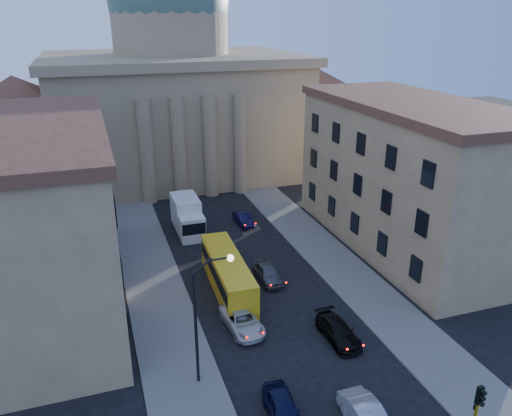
{
  "coord_description": "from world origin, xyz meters",
  "views": [
    {
      "loc": [
        -12.29,
        -17.79,
        22.19
      ],
      "look_at": [
        -0.81,
        16.2,
        8.25
      ],
      "focal_mm": 35.0,
      "sensor_mm": 36.0,
      "label": 1
    }
  ],
  "objects_px": {
    "city_bus": "(228,273)",
    "box_truck": "(188,217)",
    "car_left_near": "(283,409)",
    "street_lamp": "(204,311)",
    "traffic_light": "(476,413)"
  },
  "relations": [
    {
      "from": "car_left_near",
      "to": "box_truck",
      "type": "xyz_separation_m",
      "value": [
        0.18,
        28.66,
        1.0
      ]
    },
    {
      "from": "traffic_light",
      "to": "city_bus",
      "type": "xyz_separation_m",
      "value": [
        -7.87,
        20.59,
        -0.94
      ]
    },
    {
      "from": "car_left_near",
      "to": "box_truck",
      "type": "relative_size",
      "value": 0.65
    },
    {
      "from": "city_bus",
      "to": "box_truck",
      "type": "xyz_separation_m",
      "value": [
        -0.75,
        13.4,
        0.1
      ]
    },
    {
      "from": "city_bus",
      "to": "box_truck",
      "type": "bearing_deg",
      "value": 95.26
    },
    {
      "from": "street_lamp",
      "to": "car_left_near",
      "type": "height_order",
      "value": "street_lamp"
    },
    {
      "from": "traffic_light",
      "to": "car_left_near",
      "type": "xyz_separation_m",
      "value": [
        -8.8,
        5.32,
        -1.84
      ]
    },
    {
      "from": "traffic_light",
      "to": "car_left_near",
      "type": "height_order",
      "value": "traffic_light"
    },
    {
      "from": "box_truck",
      "to": "city_bus",
      "type": "bearing_deg",
      "value": -86.49
    },
    {
      "from": "street_lamp",
      "to": "car_left_near",
      "type": "xyz_separation_m",
      "value": [
        3.47,
        -4.68,
        -4.54
      ]
    },
    {
      "from": "street_lamp",
      "to": "box_truck",
      "type": "height_order",
      "value": "street_lamp"
    },
    {
      "from": "street_lamp",
      "to": "city_bus",
      "type": "bearing_deg",
      "value": 67.43
    },
    {
      "from": "box_truck",
      "to": "street_lamp",
      "type": "bearing_deg",
      "value": -98.35
    },
    {
      "from": "car_left_near",
      "to": "city_bus",
      "type": "height_order",
      "value": "city_bus"
    },
    {
      "from": "traffic_light",
      "to": "box_truck",
      "type": "relative_size",
      "value": 0.64
    }
  ]
}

